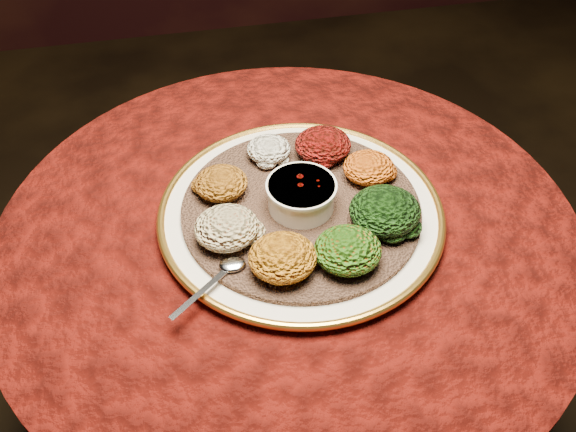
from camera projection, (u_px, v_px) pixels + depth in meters
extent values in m
cylinder|color=black|center=(288.00, 431.00, 1.55)|extent=(0.44, 0.44, 0.04)
cylinder|color=black|center=(289.00, 359.00, 1.33)|extent=(0.12, 0.12, 0.68)
cylinder|color=black|center=(289.00, 241.00, 1.07)|extent=(0.80, 0.80, 0.04)
cylinder|color=#420905|center=(289.00, 295.00, 1.17)|extent=(0.93, 0.93, 0.34)
cylinder|color=#420905|center=(289.00, 230.00, 1.05)|extent=(0.96, 0.96, 0.01)
cylinder|color=silver|center=(301.00, 214.00, 1.05)|extent=(0.45, 0.45, 0.02)
torus|color=gold|center=(301.00, 211.00, 1.05)|extent=(0.47, 0.47, 0.01)
cylinder|color=brown|center=(301.00, 208.00, 1.04)|extent=(0.50, 0.50, 0.01)
cylinder|color=white|center=(301.00, 196.00, 1.02)|extent=(0.11, 0.11, 0.05)
cylinder|color=white|center=(301.00, 186.00, 1.01)|extent=(0.11, 0.11, 0.01)
cylinder|color=#680507|center=(301.00, 189.00, 1.01)|extent=(0.09, 0.09, 0.01)
ellipsoid|color=silver|center=(233.00, 264.00, 0.95)|extent=(0.04, 0.03, 0.01)
cube|color=silver|center=(199.00, 294.00, 0.91)|extent=(0.09, 0.08, 0.00)
ellipsoid|color=silver|center=(269.00, 149.00, 1.12)|extent=(0.08, 0.07, 0.04)
ellipsoid|color=black|center=(323.00, 145.00, 1.12)|extent=(0.10, 0.09, 0.05)
ellipsoid|color=#BC660F|center=(369.00, 168.00, 1.08)|extent=(0.09, 0.08, 0.04)
ellipsoid|color=black|center=(385.00, 211.00, 1.00)|extent=(0.11, 0.11, 0.05)
ellipsoid|color=#A8320A|center=(348.00, 250.00, 0.94)|extent=(0.10, 0.10, 0.05)
ellipsoid|color=#BE6E10|center=(283.00, 257.00, 0.93)|extent=(0.10, 0.10, 0.05)
ellipsoid|color=maroon|center=(227.00, 228.00, 0.97)|extent=(0.10, 0.09, 0.05)
ellipsoid|color=#975612|center=(221.00, 183.00, 1.05)|extent=(0.09, 0.08, 0.04)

